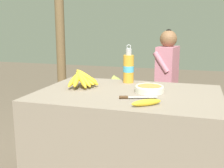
{
  "coord_description": "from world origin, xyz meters",
  "views": [
    {
      "loc": [
        0.44,
        -1.83,
        1.2
      ],
      "look_at": [
        -0.13,
        0.05,
        0.79
      ],
      "focal_mm": 45.0,
      "sensor_mm": 36.0,
      "label": 1
    }
  ],
  "objects_px": {
    "wooden_bench": "(144,93)",
    "banana_bunch_green": "(116,80)",
    "water_bottle": "(129,68)",
    "knife": "(133,97)",
    "loose_banana_front": "(146,102)",
    "seated_vendor": "(163,70)",
    "banana_bunch_ripe": "(83,78)",
    "serving_bowl": "(149,88)",
    "support_post_near": "(60,30)"
  },
  "relations": [
    {
      "from": "loose_banana_front",
      "to": "knife",
      "type": "bearing_deg",
      "value": 129.64
    },
    {
      "from": "knife",
      "to": "wooden_bench",
      "type": "height_order",
      "value": "knife"
    },
    {
      "from": "knife",
      "to": "loose_banana_front",
      "type": "bearing_deg",
      "value": -68.97
    },
    {
      "from": "serving_bowl",
      "to": "wooden_bench",
      "type": "distance_m",
      "value": 1.56
    },
    {
      "from": "loose_banana_front",
      "to": "seated_vendor",
      "type": "relative_size",
      "value": 0.15
    },
    {
      "from": "water_bottle",
      "to": "wooden_bench",
      "type": "height_order",
      "value": "water_bottle"
    },
    {
      "from": "banana_bunch_ripe",
      "to": "knife",
      "type": "relative_size",
      "value": 1.42
    },
    {
      "from": "serving_bowl",
      "to": "banana_bunch_ripe",
      "type": "bearing_deg",
      "value": 177.35
    },
    {
      "from": "loose_banana_front",
      "to": "support_post_near",
      "type": "bearing_deg",
      "value": 127.87
    },
    {
      "from": "serving_bowl",
      "to": "banana_bunch_green",
      "type": "height_order",
      "value": "serving_bowl"
    },
    {
      "from": "water_bottle",
      "to": "seated_vendor",
      "type": "distance_m",
      "value": 1.19
    },
    {
      "from": "banana_bunch_ripe",
      "to": "support_post_near",
      "type": "relative_size",
      "value": 0.15
    },
    {
      "from": "serving_bowl",
      "to": "support_post_near",
      "type": "bearing_deg",
      "value": 132.29
    },
    {
      "from": "serving_bowl",
      "to": "seated_vendor",
      "type": "distance_m",
      "value": 1.46
    },
    {
      "from": "water_bottle",
      "to": "knife",
      "type": "bearing_deg",
      "value": -73.22
    },
    {
      "from": "loose_banana_front",
      "to": "support_post_near",
      "type": "relative_size",
      "value": 0.08
    },
    {
      "from": "seated_vendor",
      "to": "water_bottle",
      "type": "bearing_deg",
      "value": 92.45
    },
    {
      "from": "water_bottle",
      "to": "seated_vendor",
      "type": "xyz_separation_m",
      "value": [
        0.14,
        1.17,
        -0.19
      ]
    },
    {
      "from": "water_bottle",
      "to": "banana_bunch_green",
      "type": "bearing_deg",
      "value": 110.67
    },
    {
      "from": "knife",
      "to": "support_post_near",
      "type": "height_order",
      "value": "support_post_near"
    },
    {
      "from": "serving_bowl",
      "to": "seated_vendor",
      "type": "xyz_separation_m",
      "value": [
        -0.07,
        1.45,
        -0.1
      ]
    },
    {
      "from": "banana_bunch_ripe",
      "to": "serving_bowl",
      "type": "xyz_separation_m",
      "value": [
        0.51,
        -0.02,
        -0.04
      ]
    },
    {
      "from": "banana_bunch_green",
      "to": "support_post_near",
      "type": "bearing_deg",
      "value": 166.93
    },
    {
      "from": "seated_vendor",
      "to": "support_post_near",
      "type": "height_order",
      "value": "support_post_near"
    },
    {
      "from": "support_post_near",
      "to": "wooden_bench",
      "type": "bearing_deg",
      "value": -9.48
    },
    {
      "from": "loose_banana_front",
      "to": "seated_vendor",
      "type": "bearing_deg",
      "value": 93.59
    },
    {
      "from": "wooden_bench",
      "to": "seated_vendor",
      "type": "distance_m",
      "value": 0.38
    },
    {
      "from": "wooden_bench",
      "to": "support_post_near",
      "type": "bearing_deg",
      "value": 170.52
    },
    {
      "from": "serving_bowl",
      "to": "wooden_bench",
      "type": "bearing_deg",
      "value": 101.74
    },
    {
      "from": "serving_bowl",
      "to": "knife",
      "type": "bearing_deg",
      "value": -109.1
    },
    {
      "from": "banana_bunch_ripe",
      "to": "support_post_near",
      "type": "xyz_separation_m",
      "value": [
        -1.02,
        1.66,
        0.32
      ]
    },
    {
      "from": "knife",
      "to": "serving_bowl",
      "type": "bearing_deg",
      "value": 52.29
    },
    {
      "from": "wooden_bench",
      "to": "banana_bunch_green",
      "type": "relative_size",
      "value": 4.91
    },
    {
      "from": "water_bottle",
      "to": "support_post_near",
      "type": "xyz_separation_m",
      "value": [
        -1.31,
        1.4,
        0.27
      ]
    },
    {
      "from": "wooden_bench",
      "to": "banana_bunch_green",
      "type": "xyz_separation_m",
      "value": [
        -0.36,
        0.0,
        0.15
      ]
    },
    {
      "from": "water_bottle",
      "to": "support_post_near",
      "type": "distance_m",
      "value": 1.94
    },
    {
      "from": "water_bottle",
      "to": "banana_bunch_green",
      "type": "relative_size",
      "value": 1.06
    },
    {
      "from": "water_bottle",
      "to": "seated_vendor",
      "type": "height_order",
      "value": "seated_vendor"
    },
    {
      "from": "banana_bunch_ripe",
      "to": "water_bottle",
      "type": "relative_size",
      "value": 1.09
    },
    {
      "from": "wooden_bench",
      "to": "banana_bunch_green",
      "type": "distance_m",
      "value": 0.39
    },
    {
      "from": "wooden_bench",
      "to": "banana_bunch_ripe",
      "type": "bearing_deg",
      "value": -97.79
    },
    {
      "from": "serving_bowl",
      "to": "banana_bunch_green",
      "type": "distance_m",
      "value": 1.65
    },
    {
      "from": "serving_bowl",
      "to": "water_bottle",
      "type": "relative_size",
      "value": 0.66
    },
    {
      "from": "seated_vendor",
      "to": "banana_bunch_ripe",
      "type": "bearing_deg",
      "value": 82.65
    },
    {
      "from": "knife",
      "to": "banana_bunch_green",
      "type": "xyz_separation_m",
      "value": [
        -0.6,
        1.69,
        -0.24
      ]
    },
    {
      "from": "wooden_bench",
      "to": "seated_vendor",
      "type": "bearing_deg",
      "value": -5.95
    },
    {
      "from": "serving_bowl",
      "to": "loose_banana_front",
      "type": "distance_m",
      "value": 0.34
    },
    {
      "from": "banana_bunch_ripe",
      "to": "support_post_near",
      "type": "bearing_deg",
      "value": 121.69
    },
    {
      "from": "serving_bowl",
      "to": "knife",
      "type": "distance_m",
      "value": 0.22
    },
    {
      "from": "seated_vendor",
      "to": "support_post_near",
      "type": "xyz_separation_m",
      "value": [
        -1.46,
        0.23,
        0.46
      ]
    }
  ]
}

